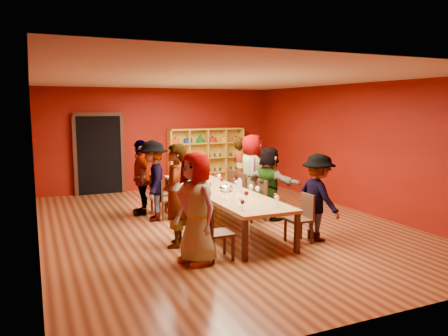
{
  "coord_description": "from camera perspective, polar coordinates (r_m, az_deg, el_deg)",
  "views": [
    {
      "loc": [
        -3.51,
        -8.18,
        2.45
      ],
      "look_at": [
        0.23,
        0.3,
        1.15
      ],
      "focal_mm": 35.0,
      "sensor_mm": 36.0,
      "label": 1
    }
  ],
  "objects": [
    {
      "name": "chair_person_left_0",
      "position": [
        7.07,
        -1.27,
        -8.07
      ],
      "size": [
        0.42,
        0.42,
        0.89
      ],
      "color": "black",
      "rests_on": "ground"
    },
    {
      "name": "room_shell",
      "position": [
        8.96,
        -0.59,
        1.89
      ],
      "size": [
        7.1,
        9.1,
        3.04
      ],
      "color": "#5A2E17",
      "rests_on": "ground"
    },
    {
      "name": "wine_glass_7",
      "position": [
        7.53,
        6.91,
        -3.96
      ],
      "size": [
        0.08,
        0.08,
        0.21
      ],
      "color": "white",
      "rests_on": "tasting_table"
    },
    {
      "name": "spittoon_bowl",
      "position": [
        8.88,
        0.25,
        -2.62
      ],
      "size": [
        0.29,
        0.29,
        0.16
      ],
      "primitive_type": "ellipsoid",
      "color": "silver",
      "rests_on": "tasting_table"
    },
    {
      "name": "shelving_unit",
      "position": [
        13.51,
        -2.37,
        1.74
      ],
      "size": [
        2.4,
        0.4,
        1.8
      ],
      "color": "gold",
      "rests_on": "ground"
    },
    {
      "name": "chair_person_right_4",
      "position": [
        10.92,
        0.47,
        -2.33
      ],
      "size": [
        0.42,
        0.42,
        0.89
      ],
      "color": "black",
      "rests_on": "ground"
    },
    {
      "name": "carafe_b",
      "position": [
        8.81,
        2.03,
        -2.33
      ],
      "size": [
        0.13,
        0.13,
        0.28
      ],
      "color": "white",
      "rests_on": "tasting_table"
    },
    {
      "name": "person_left_3",
      "position": [
        9.54,
        -9.26,
        -1.64
      ],
      "size": [
        0.73,
        1.21,
        1.75
      ],
      "primitive_type": "imported",
      "rotation": [
        0.0,
        0.0,
        -1.82
      ],
      "color": "#5673B2",
      "rests_on": "ground"
    },
    {
      "name": "wine_glass_0",
      "position": [
        8.34,
        4.4,
        -2.76
      ],
      "size": [
        0.08,
        0.08,
        0.21
      ],
      "color": "white",
      "rests_on": "tasting_table"
    },
    {
      "name": "wine_glass_14",
      "position": [
        8.98,
        -2.63,
        -2.0
      ],
      "size": [
        0.08,
        0.08,
        0.2
      ],
      "color": "white",
      "rests_on": "tasting_table"
    },
    {
      "name": "wine_glass_5",
      "position": [
        7.45,
        2.28,
        -4.17
      ],
      "size": [
        0.07,
        0.07,
        0.18
      ],
      "color": "white",
      "rests_on": "tasting_table"
    },
    {
      "name": "person_right_4",
      "position": [
        11.02,
        2.22,
        -0.39
      ],
      "size": [
        0.53,
        0.67,
        1.69
      ],
      "primitive_type": "imported",
      "rotation": [
        0.0,
        0.0,
        1.71
      ],
      "color": "#D28D95",
      "rests_on": "ground"
    },
    {
      "name": "chair_person_right_0",
      "position": [
        8.09,
        10.21,
        -6.13
      ],
      "size": [
        0.42,
        0.42,
        0.89
      ],
      "color": "black",
      "rests_on": "ground"
    },
    {
      "name": "wine_glass_9",
      "position": [
        8.6,
        0.6,
        -2.5
      ],
      "size": [
        0.08,
        0.08,
        0.19
      ],
      "color": "white",
      "rests_on": "tasting_table"
    },
    {
      "name": "person_right_0",
      "position": [
        8.21,
        12.18,
        -3.77
      ],
      "size": [
        0.49,
        1.06,
        1.61
      ],
      "primitive_type": "imported",
      "rotation": [
        0.0,
        0.0,
        1.63
      ],
      "color": "#131736",
      "rests_on": "ground"
    },
    {
      "name": "wine_glass_21",
      "position": [
        10.66,
        -6.31,
        -0.47
      ],
      "size": [
        0.08,
        0.08,
        0.2
      ],
      "color": "white",
      "rests_on": "tasting_table"
    },
    {
      "name": "tasting_table",
      "position": [
        9.08,
        -0.59,
        -3.14
      ],
      "size": [
        1.1,
        4.5,
        0.75
      ],
      "color": "#AE8548",
      "rests_on": "ground"
    },
    {
      "name": "chair_person_left_3",
      "position": [
        9.68,
        -7.74,
        -3.75
      ],
      "size": [
        0.42,
        0.42,
        0.89
      ],
      "color": "black",
      "rests_on": "ground"
    },
    {
      "name": "wine_glass_4",
      "position": [
        9.35,
        -0.28,
        -1.57
      ],
      "size": [
        0.08,
        0.08,
        0.21
      ],
      "color": "white",
      "rests_on": "tasting_table"
    },
    {
      "name": "person_right_2",
      "position": [
        9.57,
        5.91,
        -1.98
      ],
      "size": [
        0.9,
        1.54,
        1.6
      ],
      "primitive_type": "imported",
      "rotation": [
        0.0,
        0.0,
        1.91
      ],
      "color": "#5573AF",
      "rests_on": "ground"
    },
    {
      "name": "person_left_0",
      "position": [
        6.86,
        -3.65,
        -5.21
      ],
      "size": [
        0.71,
        0.97,
        1.77
      ],
      "primitive_type": "imported",
      "rotation": [
        0.0,
        0.0,
        -1.26
      ],
      "color": "beige",
      "rests_on": "ground"
    },
    {
      "name": "wine_glass_20",
      "position": [
        7.77,
        6.76,
        -3.65
      ],
      "size": [
        0.08,
        0.08,
        0.2
      ],
      "color": "white",
      "rests_on": "tasting_table"
    },
    {
      "name": "person_left_4",
      "position": [
        10.13,
        -10.76,
        -1.21
      ],
      "size": [
        0.6,
        1.06,
        1.72
      ],
      "primitive_type": "imported",
      "rotation": [
        0.0,
        0.0,
        -1.72
      ],
      "color": "silver",
      "rests_on": "ground"
    },
    {
      "name": "doorway",
      "position": [
        12.8,
        -16.01,
        1.72
      ],
      "size": [
        1.4,
        0.17,
        2.3
      ],
      "color": "black",
      "rests_on": "ground"
    },
    {
      "name": "chair_person_right_2",
      "position": [
        9.5,
        4.49,
        -3.92
      ],
      "size": [
        0.42,
        0.42,
        0.89
      ],
      "color": "black",
      "rests_on": "ground"
    },
    {
      "name": "person_right_3",
      "position": [
        10.47,
        3.63,
        -0.54
      ],
      "size": [
        0.8,
        1.0,
        1.8
      ],
      "primitive_type": "imported",
      "rotation": [
        0.0,
        0.0,
        1.15
      ],
      "color": "silver",
      "rests_on": "ground"
    },
    {
      "name": "chair_person_left_1",
      "position": [
        7.92,
        -3.9,
        -6.33
      ],
      "size": [
        0.42,
        0.42,
        0.89
      ],
      "color": "black",
      "rests_on": "ground"
    },
    {
      "name": "wine_glass_10",
      "position": [
        8.46,
        3.54,
        -2.53
      ],
      "size": [
        0.09,
        0.09,
        0.22
      ],
      "color": "white",
      "rests_on": "tasting_table"
    },
    {
      "name": "wine_glass_8",
      "position": [
        10.86,
        -2.8,
        -0.23
      ],
      "size": [
        0.08,
        0.08,
        0.21
      ],
      "color": "white",
      "rests_on": "tasting_table"
    },
    {
      "name": "wine_glass_2",
      "position": [
        9.82,
        -0.63,
        -1.09
      ],
      "size": [
        0.08,
        0.08,
        0.21
      ],
      "color": "white",
      "rests_on": "tasting_table"
    },
    {
      "name": "wine_glass_3",
      "position": [
        10.5,
        -5.82,
        -0.64
      ],
      "size": [
        0.07,
        0.07,
        0.18
      ],
      "color": "white",
      "rests_on": "tasting_table"
    },
    {
      "name": "wine_glass_15",
      "position": [
        7.25,
        2.43,
        -4.52
      ],
      "size": [
        0.07,
        0.07,
        0.18
      ],
      "color": "white",
      "rests_on": "tasting_table"
    },
    {
      "name": "wine_glass_12",
      "position": [
        8.2,
        -0.02,
        -3.08
      ],
      "size": [
        0.07,
        0.07,
        0.18
      ],
      "color": "white",
      "rests_on": "tasting_table"
    },
    {
      "name": "wine_glass_22",
      "position": [
        10.08,
        -1.03,
        -1.0
      ],
      "size": [
        0.07,
        0.07,
        0.18
      ],
      "color": "white",
      "rests_on": "tasting_table"
    },
    {
      "name": "wine_glass_16",
      "position": [
        9.72,
        -4.68,
        -1.18
      ],
      "size": [
        0.09,
        0.09,
        0.22
      ],
      "color": "white",
      "rests_on": "tasting_table"
    },
    {
      "name": "carafe_a",
      "position": [
        9.21,
        -2.64,
        -1.98
      ],
      "size": [
        0.1,
        0.1,
        0.24
      ],
      "color": "white",
      "rests_on": "tasting_table"
    },
    {
      "name": "person_left_1",
      "position": [
        7.72,
        -6.38,
        -3.57
      ],
      "size": [
        0.72,
        0.81,
        1.82
      ],
      "primitive_type": "imported",
      "rotation": [
        0.0,
        0.0,
        -2.0
      ],
      "color": "#46464B",
      "rests_on": "ground"
    },
    {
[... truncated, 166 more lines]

